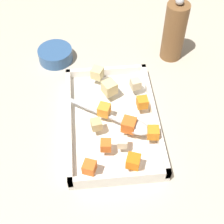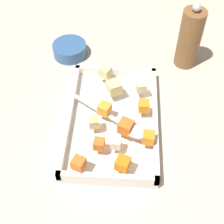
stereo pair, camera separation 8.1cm
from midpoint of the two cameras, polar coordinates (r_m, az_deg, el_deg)
ground_plane at (r=0.86m, az=2.33°, el=-1.55°), size 4.00×4.00×0.00m
baking_dish at (r=0.84m, az=2.76°, el=-1.83°), size 0.36×0.23×0.04m
carrot_chunk_mid_right at (r=0.83m, az=8.47°, el=0.89°), size 0.03×0.03×0.03m
carrot_chunk_near_spoon at (r=0.72m, az=-2.71°, el=-9.27°), size 0.04×0.04×0.03m
carrot_chunk_corner_nw at (r=0.81m, az=1.51°, el=0.39°), size 0.04×0.04×0.03m
carrot_chunk_far_right at (r=0.75m, az=0.80°, el=-5.87°), size 0.03×0.03×0.02m
carrot_chunk_mid_left at (r=0.78m, az=5.43°, el=-2.79°), size 0.04×0.04×0.03m
carrot_chunk_near_right at (r=0.77m, az=9.52°, el=-4.67°), size 0.03×0.03×0.03m
carrot_chunk_rim_edge at (r=0.72m, az=5.17°, el=-9.27°), size 0.04×0.04×0.03m
potato_chunk_heap_top at (r=0.75m, az=3.80°, el=-5.73°), size 0.03×0.03×0.02m
potato_chunk_front_center at (r=0.79m, az=-0.27°, el=-2.01°), size 0.03×0.03×0.02m
potato_chunk_under_handle at (r=0.86m, az=3.07°, el=4.20°), size 0.05×0.05×0.03m
potato_chunk_corner_ne at (r=0.90m, az=1.36°, el=6.98°), size 0.04×0.04×0.03m
potato_chunk_center at (r=0.87m, az=7.82°, el=4.31°), size 0.03×0.03×0.03m
serving_spoon at (r=0.78m, az=5.95°, el=-2.90°), size 0.15×0.20×0.02m
pepper_mill at (r=0.99m, az=15.92°, el=12.29°), size 0.07×0.07×0.21m
small_prep_bowl at (r=1.03m, az=-5.23°, el=10.82°), size 0.10×0.10×0.04m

